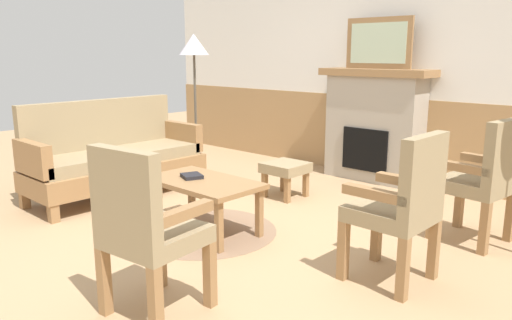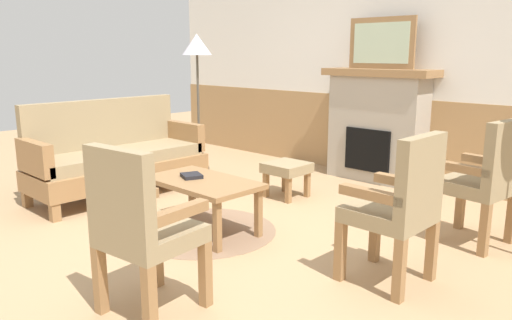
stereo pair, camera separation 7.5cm
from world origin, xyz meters
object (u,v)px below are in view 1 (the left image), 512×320
armchair_near_fireplace (402,202)px  floor_lamp_by_couch (194,53)px  armchair_front_left (145,225)px  book_on_table (192,176)px  fireplace (374,124)px  couch (115,158)px  footstool (285,170)px  coffee_table (203,187)px  armchair_by_window_left (484,176)px  framed_picture (378,43)px

armchair_near_fireplace → floor_lamp_by_couch: size_ratio=0.58×
armchair_front_left → floor_lamp_by_couch: (-2.53, 2.50, 0.91)m
book_on_table → armchair_near_fireplace: bearing=8.1°
fireplace → couch: (-1.62, -2.40, -0.26)m
fireplace → book_on_table: (-0.26, -2.50, -0.20)m
footstool → armchair_near_fireplace: armchair_near_fireplace is taller
book_on_table → armchair_near_fireplace: 1.77m
fireplace → armchair_front_left: (0.65, -3.59, -0.11)m
coffee_table → book_on_table: size_ratio=5.51×
armchair_front_left → floor_lamp_by_couch: floor_lamp_by_couch is taller
couch → armchair_front_left: 2.57m
footstool → armchair_by_window_left: size_ratio=0.41×
book_on_table → armchair_by_window_left: armchair_by_window_left is taller
book_on_table → armchair_by_window_left: 2.30m
coffee_table → book_on_table: 0.15m
fireplace → armchair_front_left: fireplace is taller
armchair_near_fireplace → coffee_table: bearing=-171.7°
armchair_by_window_left → floor_lamp_by_couch: 3.62m
footstool → couch: bearing=-139.2°
floor_lamp_by_couch → armchair_near_fireplace: bearing=-19.1°
armchair_by_window_left → coffee_table: bearing=-143.5°
armchair_by_window_left → fireplace: bearing=143.9°
framed_picture → armchair_by_window_left: framed_picture is taller
book_on_table → footstool: bearing=91.0°
coffee_table → floor_lamp_by_couch: bearing=141.1°
coffee_table → floor_lamp_by_couch: 2.48m
fireplace → framed_picture: 0.91m
armchair_front_left → armchair_by_window_left: bearing=68.0°
footstool → armchair_by_window_left: 1.93m
footstool → floor_lamp_by_couch: (-1.59, 0.17, 1.17)m
framed_picture → armchair_by_window_left: 2.25m
armchair_near_fireplace → armchair_front_left: bearing=-121.9°
couch → floor_lamp_by_couch: floor_lamp_by_couch is taller
book_on_table → footstool: size_ratio=0.44×
armchair_by_window_left → armchair_front_left: size_ratio=1.00×
coffee_table → armchair_near_fireplace: size_ratio=0.98×
armchair_by_window_left → floor_lamp_by_couch: floor_lamp_by_couch is taller
framed_picture → floor_lamp_by_couch: (-1.88, -1.08, -0.11)m
couch → fireplace: bearing=56.0°
fireplace → armchair_front_left: bearing=-79.7°
coffee_table → fireplace: bearing=86.9°
coffee_table → footstool: bearing=96.9°
book_on_table → armchair_front_left: armchair_front_left is taller
floor_lamp_by_couch → book_on_table: bearing=-41.3°
armchair_near_fireplace → armchair_front_left: (-0.83, -1.34, 0.00)m
armchair_front_left → floor_lamp_by_couch: 3.67m
armchair_front_left → footstool: bearing=111.8°
footstool → framed_picture: bearing=77.1°
fireplace → footstool: bearing=-102.9°
fireplace → footstool: 1.33m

